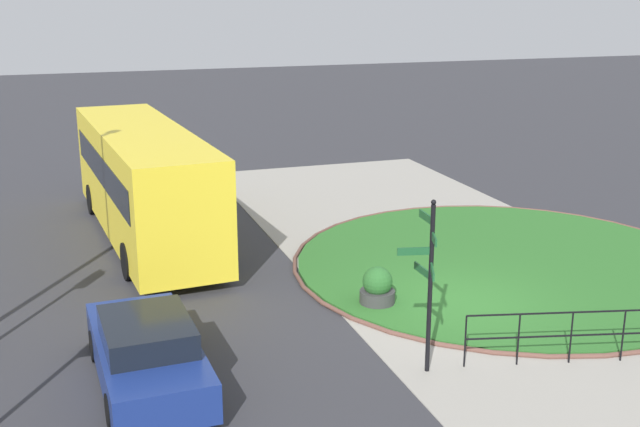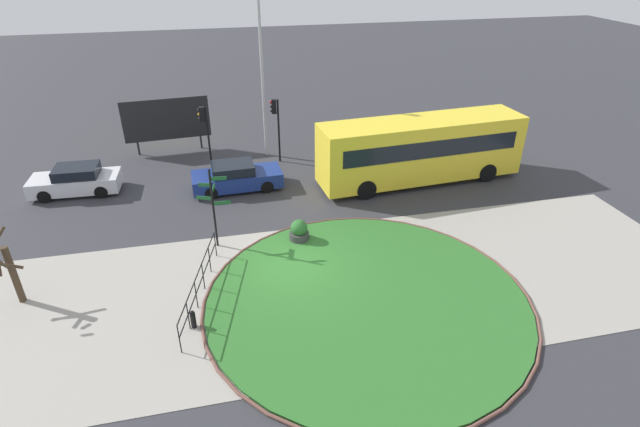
# 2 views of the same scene
# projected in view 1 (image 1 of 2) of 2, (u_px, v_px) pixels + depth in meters

# --- Properties ---
(ground) EXTENTS (120.00, 120.00, 0.00)m
(ground) POSITION_uv_depth(u_px,v_px,m) (462.00, 307.00, 18.97)
(ground) COLOR #333338
(sidewalk_paving) EXTENTS (32.00, 8.92, 0.02)m
(sidewalk_paving) POSITION_uv_depth(u_px,v_px,m) (518.00, 299.00, 19.44)
(sidewalk_paving) COLOR #9E998E
(sidewalk_paving) RESTS_ON ground
(grass_island) EXTENTS (11.44, 11.44, 0.10)m
(grass_island) POSITION_uv_depth(u_px,v_px,m) (505.00, 263.00, 21.86)
(grass_island) COLOR #2D6B28
(grass_island) RESTS_ON ground
(grass_kerb_ring) EXTENTS (11.75, 11.75, 0.11)m
(grass_kerb_ring) POSITION_uv_depth(u_px,v_px,m) (505.00, 263.00, 21.86)
(grass_kerb_ring) COLOR brown
(grass_kerb_ring) RESTS_ON ground
(signpost_directional) EXTENTS (1.35, 0.71, 3.54)m
(signpost_directional) POSITION_uv_depth(u_px,v_px,m) (428.00, 275.00, 15.21)
(signpost_directional) COLOR black
(signpost_directional) RESTS_ON ground
(railing_grass_edge) EXTENTS (1.34, 5.29, 1.13)m
(railing_grass_edge) POSITION_uv_depth(u_px,v_px,m) (598.00, 330.00, 15.95)
(railing_grass_edge) COLOR black
(railing_grass_edge) RESTS_ON ground
(bus_yellow) EXTENTS (10.88, 3.28, 3.35)m
(bus_yellow) POSITION_uv_depth(u_px,v_px,m) (144.00, 181.00, 23.76)
(bus_yellow) COLOR yellow
(bus_yellow) RESTS_ON ground
(car_far_lane) EXTENTS (4.59, 2.01, 1.41)m
(car_far_lane) POSITION_uv_depth(u_px,v_px,m) (147.00, 353.00, 15.07)
(car_far_lane) COLOR navy
(car_far_lane) RESTS_ON ground
(planter_near_signpost) EXTENTS (0.85, 0.85, 1.00)m
(planter_near_signpost) POSITION_uv_depth(u_px,v_px,m) (377.00, 289.00, 18.88)
(planter_near_signpost) COLOR #383838
(planter_near_signpost) RESTS_ON ground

